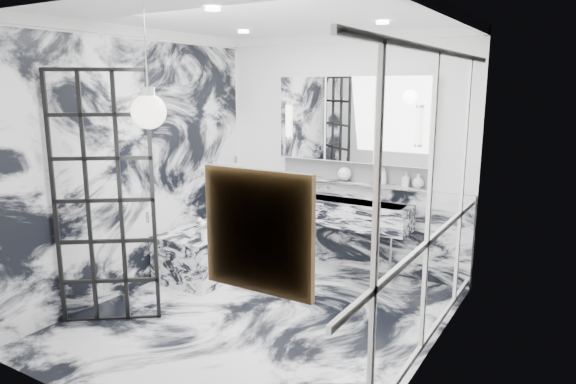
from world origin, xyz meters
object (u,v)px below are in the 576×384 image
Objects in this scene: crittall_door at (104,200)px; trough_sink at (344,213)px; bathtub at (222,246)px; mirror_cabinet at (352,119)px.

trough_sink is (1.34, 2.34, -0.44)m from crittall_door.
trough_sink is 0.97× the size of bathtub.
bathtub is at bearing -147.94° from mirror_cabinet.
crittall_door is 2.73m from trough_sink.
mirror_cabinet is (-0.00, 0.17, 1.09)m from trough_sink.
bathtub is (-1.32, -0.83, -1.54)m from mirror_cabinet.
trough_sink is at bearing -90.00° from mirror_cabinet.
mirror_cabinet is at bearing 25.07° from crittall_door.
mirror_cabinet reaches higher than trough_sink.
bathtub is (-1.33, -0.66, -0.45)m from trough_sink.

